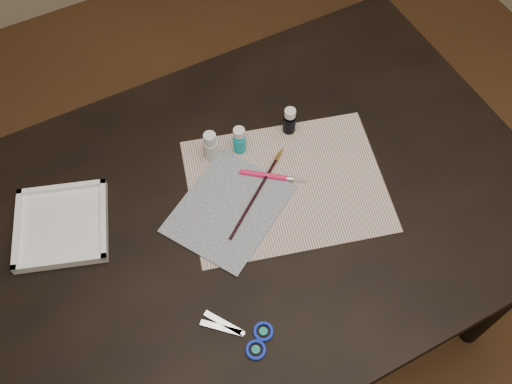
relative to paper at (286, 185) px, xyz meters
name	(u,v)px	position (x,y,z in m)	size (l,w,h in m)	color
ground	(256,314)	(-0.08, -0.01, -0.76)	(3.50, 3.50, 0.02)	#422614
table	(256,269)	(-0.08, -0.01, -0.38)	(1.30, 0.90, 0.75)	black
paper	(286,185)	(0.00, 0.00, 0.00)	(0.45, 0.34, 0.00)	silver
canvas	(229,209)	(-0.15, 0.00, 0.00)	(0.26, 0.21, 0.00)	#121F3D
paint_bottle_white	(211,146)	(-0.12, 0.15, 0.04)	(0.03, 0.03, 0.08)	silver
paint_bottle_cyan	(239,140)	(-0.05, 0.14, 0.04)	(0.03, 0.03, 0.08)	#11A9B2
paint_bottle_navy	(290,121)	(0.08, 0.14, 0.04)	(0.03, 0.03, 0.08)	black
paintbrush	(258,190)	(-0.07, 0.01, 0.01)	(0.27, 0.01, 0.01)	black
craft_knife	(275,177)	(-0.02, 0.03, 0.01)	(0.16, 0.01, 0.01)	#EC1B53
scissors	(235,334)	(-0.26, -0.26, 0.00)	(0.16, 0.08, 0.01)	silver
palette_tray	(61,225)	(-0.49, 0.13, 0.01)	(0.20, 0.20, 0.02)	white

